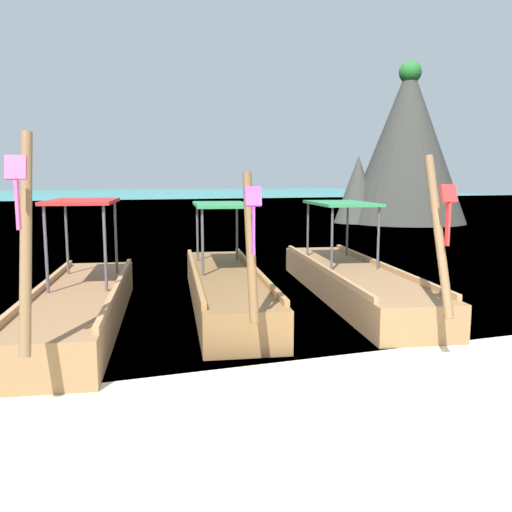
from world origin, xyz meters
TOP-DOWN VIEW (x-y plane):
  - ground at (0.00, 0.00)m, footprint 120.00×120.00m
  - sea_water at (0.00, 61.71)m, footprint 120.00×120.00m
  - longtail_boat_pink_ribbon at (-2.82, 4.46)m, footprint 2.30×6.48m
  - longtail_boat_violet_ribbon at (-0.16, 5.05)m, footprint 2.29×6.80m
  - longtail_boat_red_ribbon at (2.53, 5.01)m, footprint 2.63×7.58m
  - karst_rock at (14.57, 21.23)m, footprint 7.19×6.55m

SIDE VIEW (x-z plane):
  - ground at x=0.00m, z-range 0.00..0.00m
  - sea_water at x=0.00m, z-range 0.00..0.00m
  - longtail_boat_red_ribbon at x=2.53m, z-range -1.02..1.73m
  - longtail_boat_pink_ribbon at x=-2.82m, z-range -1.10..1.84m
  - longtail_boat_violet_ribbon at x=-0.16m, z-range -0.88..1.63m
  - karst_rock at x=14.57m, z-range -0.14..8.55m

